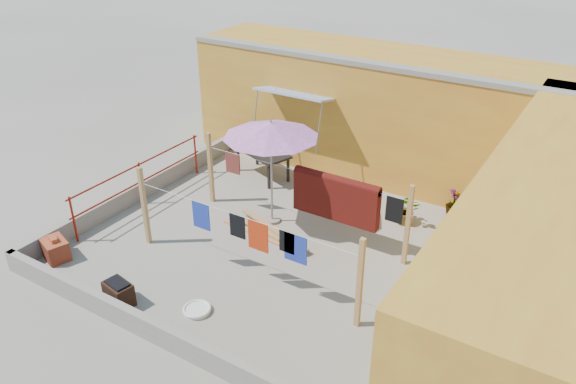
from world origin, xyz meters
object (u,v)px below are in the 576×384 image
(brick_stack, at_px, (55,249))
(water_jug_a, at_px, (477,251))
(outdoor_table, at_px, (262,153))
(water_jug_b, at_px, (478,249))
(green_hose, at_px, (480,226))
(white_basin, at_px, (197,310))
(brazier, at_px, (119,293))
(plant_back_a, at_px, (406,209))
(patio_umbrella, at_px, (271,130))

(brick_stack, height_order, water_jug_a, brick_stack)
(outdoor_table, distance_m, brick_stack, 5.68)
(outdoor_table, height_order, water_jug_b, outdoor_table)
(water_jug_a, xyz_separation_m, water_jug_b, (0.00, 0.10, 0.01))
(green_hose, bearing_deg, brick_stack, -140.42)
(white_basin, relative_size, water_jug_a, 1.68)
(brazier, bearing_deg, plant_back_a, 58.48)
(water_jug_a, bearing_deg, plant_back_a, 164.05)
(patio_umbrella, xyz_separation_m, white_basin, (0.60, -3.39, -2.21))
(brazier, height_order, plant_back_a, plant_back_a)
(water_jug_a, bearing_deg, white_basin, -130.65)
(brazier, xyz_separation_m, plant_back_a, (3.39, 5.53, 0.12))
(brazier, relative_size, green_hose, 1.28)
(white_basin, bearing_deg, plant_back_a, 67.67)
(patio_umbrella, distance_m, brazier, 4.51)
(brick_stack, relative_size, brazier, 1.17)
(brick_stack, xyz_separation_m, green_hose, (7.15, 5.91, -0.19))
(white_basin, xyz_separation_m, water_jug_a, (3.82, 4.44, 0.09))
(water_jug_b, relative_size, green_hose, 0.72)
(brick_stack, height_order, green_hose, brick_stack)
(water_jug_b, height_order, green_hose, water_jug_b)
(patio_umbrella, height_order, brazier, patio_umbrella)
(patio_umbrella, height_order, plant_back_a, patio_umbrella)
(patio_umbrella, distance_m, brick_stack, 5.12)
(outdoor_table, xyz_separation_m, plant_back_a, (4.15, -0.28, -0.31))
(brazier, height_order, water_jug_a, brazier)
(white_basin, bearing_deg, brick_stack, -176.22)
(outdoor_table, height_order, plant_back_a, outdoor_table)
(patio_umbrella, height_order, white_basin, patio_umbrella)
(green_hose, distance_m, plant_back_a, 1.72)
(water_jug_b, distance_m, plant_back_a, 1.84)
(brick_stack, bearing_deg, plant_back_a, 42.72)
(water_jug_a, xyz_separation_m, green_hose, (-0.25, 1.23, -0.11))
(brick_stack, distance_m, brazier, 2.25)
(patio_umbrella, bearing_deg, brick_stack, -129.41)
(white_basin, bearing_deg, water_jug_a, 49.35)
(patio_umbrella, distance_m, water_jug_b, 5.03)
(brick_stack, distance_m, white_basin, 3.60)
(brazier, xyz_separation_m, green_hose, (4.92, 6.25, -0.21))
(water_jug_a, distance_m, plant_back_a, 1.87)
(water_jug_b, bearing_deg, water_jug_a, -90.00)
(white_basin, xyz_separation_m, green_hose, (3.56, 5.67, -0.02))
(water_jug_a, relative_size, green_hose, 0.66)
(brazier, distance_m, green_hose, 7.95)
(outdoor_table, relative_size, brick_stack, 2.49)
(patio_umbrella, bearing_deg, water_jug_b, 14.54)
(brick_stack, bearing_deg, water_jug_b, 32.84)
(water_jug_a, height_order, plant_back_a, plant_back_a)
(brazier, relative_size, water_jug_a, 1.92)
(patio_umbrella, xyz_separation_m, green_hose, (4.17, 2.28, -2.22))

